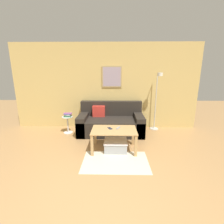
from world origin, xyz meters
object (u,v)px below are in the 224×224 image
side_table (68,123)px  cell_phone (110,128)px  storage_bin (116,145)px  floor_lamp (157,99)px  book_stack (68,115)px  remote_control (118,128)px  couch (111,123)px  coffee_table (114,133)px

side_table → cell_phone: bearing=-37.2°
storage_bin → floor_lamp: size_ratio=0.30×
side_table → cell_phone: cell_phone is taller
book_stack → cell_phone: book_stack is taller
floor_lamp → remote_control: bearing=-133.5°
storage_bin → book_stack: 1.76m
couch → floor_lamp: bearing=8.2°
couch → storage_bin: bearing=-82.7°
coffee_table → storage_bin: coffee_table is taller
couch → floor_lamp: (1.33, 0.19, 0.66)m
couch → remote_control: 1.04m
remote_control → cell_phone: size_ratio=1.07×
floor_lamp → couch: bearing=-171.8°
side_table → coffee_table: bearing=-37.0°
couch → book_stack: couch is taller
couch → remote_control: bearing=-78.9°
coffee_table → couch: bearing=95.4°
floor_lamp → book_stack: size_ratio=7.31×
storage_bin → cell_phone: cell_phone is taller
side_table → remote_control: bearing=-33.0°
couch → floor_lamp: size_ratio=1.07×
book_stack → remote_control: bearing=-33.4°
coffee_table → book_stack: size_ratio=4.26×
couch → remote_control: size_ratio=12.16×
couch → remote_control: (0.20, -1.00, 0.21)m
coffee_table → cell_phone: cell_phone is taller
remote_control → coffee_table: bearing=-112.8°
floor_lamp → book_stack: bearing=-174.2°
storage_bin → couch: bearing=97.3°
book_stack → remote_control: 1.70m
side_table → cell_phone: size_ratio=3.49×
remote_control → cell_phone: 0.19m
floor_lamp → cell_phone: (-1.32, -1.21, -0.46)m
coffee_table → book_stack: book_stack is taller
side_table → book_stack: book_stack is taller
side_table → cell_phone: 1.58m
floor_lamp → remote_control: 1.71m
coffee_table → cell_phone: 0.15m
cell_phone → couch: bearing=62.3°
couch → cell_phone: 1.04m
coffee_table → book_stack: bearing=142.5°
couch → book_stack: (-1.22, -0.07, 0.25)m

